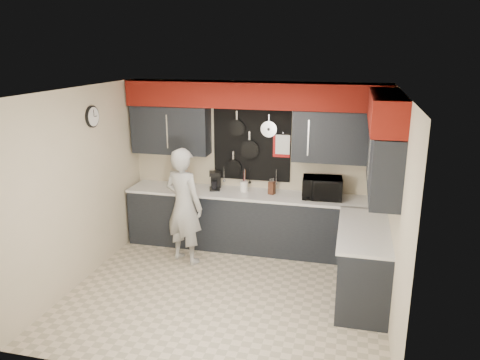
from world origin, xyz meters
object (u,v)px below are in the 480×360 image
(coffee_maker, at_px, (215,180))
(person, at_px, (184,206))
(knife_block, at_px, (272,188))
(utensil_crock, at_px, (244,186))
(microwave, at_px, (322,188))

(coffee_maker, xyz_separation_m, person, (-0.26, -0.72, -0.21))
(knife_block, relative_size, utensil_crock, 1.23)
(utensil_crock, xyz_separation_m, coffee_maker, (-0.47, -0.01, 0.07))
(utensil_crock, distance_m, coffee_maker, 0.47)
(microwave, distance_m, person, 2.05)
(utensil_crock, height_order, person, person)
(knife_block, distance_m, person, 1.37)
(knife_block, bearing_deg, person, -130.83)
(knife_block, xyz_separation_m, person, (-1.17, -0.70, -0.15))
(microwave, relative_size, utensil_crock, 3.60)
(knife_block, relative_size, coffee_maker, 0.68)
(microwave, bearing_deg, person, -165.05)
(microwave, bearing_deg, knife_block, 173.91)
(microwave, height_order, knife_block, microwave)
(microwave, distance_m, knife_block, 0.76)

